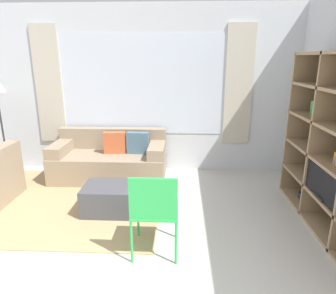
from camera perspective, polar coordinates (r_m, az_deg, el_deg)
name	(u,v)px	position (r m, az deg, el deg)	size (l,w,h in m)	color
wall_back	(143,91)	(5.05, -4.80, 10.61)	(6.24, 0.11, 2.70)	silver
area_rug	(55,201)	(4.43, -20.79, -9.55)	(2.91, 2.21, 0.01)	tan
couch_main	(111,160)	(4.92, -10.87, -2.46)	(1.77, 0.83, 0.76)	gray
ottoman	(109,199)	(3.89, -11.14, -9.63)	(0.62, 0.50, 0.35)	#47474C
folding_chair	(155,207)	(2.89, -2.59, -11.40)	(0.44, 0.46, 0.86)	green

